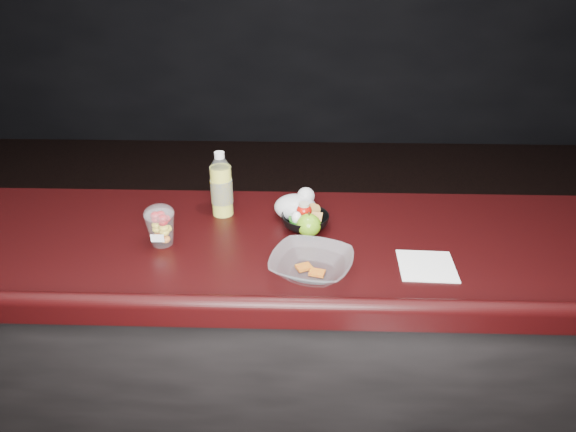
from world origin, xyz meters
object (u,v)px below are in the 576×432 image
at_px(fruit_cup, 160,225).
at_px(green_apple, 309,225).
at_px(snack_bowl, 305,220).
at_px(takeout_bowl, 311,265).
at_px(lemonade_bottle, 222,189).

xyz_separation_m(fruit_cup, green_apple, (0.45, 0.07, -0.03)).
distance_m(fruit_cup, snack_bowl, 0.46).
height_order(snack_bowl, takeout_bowl, snack_bowl).
height_order(fruit_cup, takeout_bowl, fruit_cup).
distance_m(snack_bowl, takeout_bowl, 0.26).
bearing_deg(lemonade_bottle, green_apple, -25.15).
height_order(fruit_cup, snack_bowl, fruit_cup).
bearing_deg(snack_bowl, takeout_bowl, -85.79).
relative_size(fruit_cup, takeout_bowl, 0.46).
bearing_deg(green_apple, takeout_bowl, -88.16).
distance_m(green_apple, takeout_bowl, 0.21).
height_order(lemonade_bottle, takeout_bowl, lemonade_bottle).
bearing_deg(snack_bowl, fruit_cup, -165.69).
height_order(green_apple, snack_bowl, snack_bowl).
height_order(lemonade_bottle, green_apple, lemonade_bottle).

